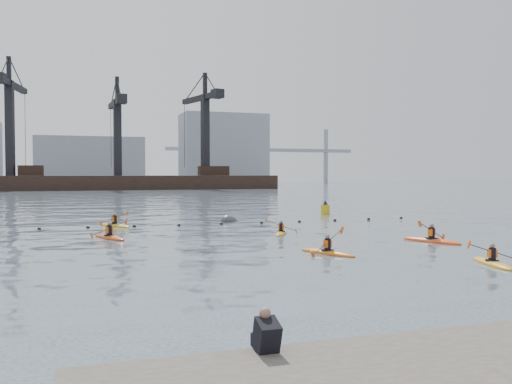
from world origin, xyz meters
TOP-DOWN VIEW (x-y plane):
  - ground at (0.00, 0.00)m, footprint 400.00×400.00m
  - float_line at (-0.50, 22.53)m, footprint 33.24×0.73m
  - barge_pier at (-0.22, 110.00)m, footprint 72.00×19.30m
  - skyline at (2.23, 150.27)m, footprint 141.00×28.00m
  - kayaker_0 at (2.06, 7.38)m, footprint 2.06×3.12m
  - kayaker_1 at (7.03, 2.72)m, footprint 2.03×3.07m
  - kayaker_2 at (-6.97, 16.45)m, footprint 2.13×3.28m
  - kayaker_3 at (2.94, 15.55)m, footprint 1.90×2.80m
  - kayaker_4 at (9.17, 9.51)m, footprint 2.30×3.49m
  - kayaker_5 at (-6.24, 23.41)m, footprint 2.25×3.20m
  - mooring_buoy at (2.25, 24.73)m, footprint 2.21×2.36m
  - nav_buoy at (12.19, 28.78)m, footprint 0.78×0.78m

SIDE VIEW (x-z plane):
  - ground at x=0.00m, z-range 0.00..0.00m
  - mooring_buoy at x=2.25m, z-range -0.68..0.68m
  - float_line at x=-0.50m, z-range -0.09..0.15m
  - kayaker_3 at x=2.94m, z-range -0.44..0.61m
  - kayaker_1 at x=7.03m, z-range -0.45..0.63m
  - kayaker_0 at x=2.06m, z-range -0.54..0.73m
  - kayaker_2 at x=-6.97m, z-range -0.49..0.69m
  - kayaker_5 at x=-6.24m, z-range -0.48..0.69m
  - kayaker_4 at x=9.17m, z-range -0.57..0.78m
  - nav_buoy at x=12.19m, z-range -0.28..1.14m
  - barge_pier at x=-0.22m, z-range -12.86..16.64m
  - skyline at x=2.23m, z-range -1.75..20.25m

